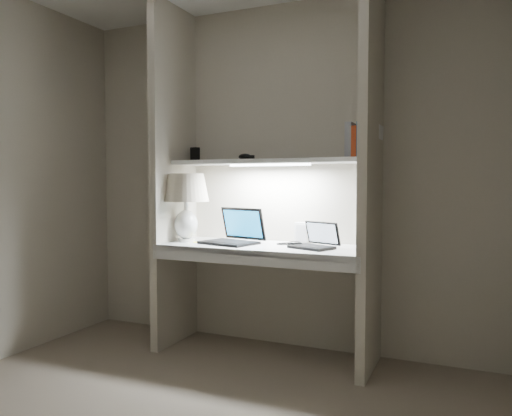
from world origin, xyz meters
The scene contains 17 objects.
back_wall centered at (0.00, 1.50, 1.25)m, with size 3.20×0.01×2.50m, color #BFB5A3.
alcove_panel_left centered at (-0.73, 1.23, 1.25)m, with size 0.06×0.55×2.50m, color #BFB5A3.
alcove_panel_right centered at (0.73, 1.23, 1.25)m, with size 0.06×0.55×2.50m, color #BFB5A3.
desk centered at (0.00, 1.23, 0.75)m, with size 1.40×0.55×0.04m, color white.
desk_apron centered at (0.00, 0.96, 0.72)m, with size 1.46×0.03×0.10m, color silver.
shelf centered at (0.00, 1.32, 1.35)m, with size 1.40×0.36×0.03m, color silver.
strip_light centered at (0.00, 1.32, 1.33)m, with size 0.60×0.04×0.01m, color white.
table_lamp centered at (-0.61, 1.20, 1.11)m, with size 0.34×0.34×0.50m.
laptop_main centered at (-0.24, 1.24, 0.83)m, with size 0.44×0.41×0.25m.
laptop_netbook centered at (0.37, 1.22, 0.81)m, with size 0.34×0.32×0.17m.
speaker centered at (0.21, 1.45, 0.84)m, with size 0.11×0.07×0.15m, color silver.
mouse centered at (0.22, 1.23, 0.79)m, with size 0.11×0.07×0.04m, color black.
cable_coil centered at (0.14, 1.32, 0.78)m, with size 0.10×0.10×0.01m, color black.
sticky_note centered at (-0.50, 1.19, 0.77)m, with size 0.07×0.07×0.00m, color #FEF935.
book_row centered at (0.65, 1.40, 1.48)m, with size 0.23×0.16×0.24m.
shelf_box centered at (-0.64, 1.38, 1.42)m, with size 0.06×0.04×0.11m, color black.
shelf_gadget centered at (-0.19, 1.33, 1.39)m, with size 0.11×0.08×0.05m, color black.
Camera 1 is at (1.33, -1.94, 1.21)m, focal length 35.00 mm.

